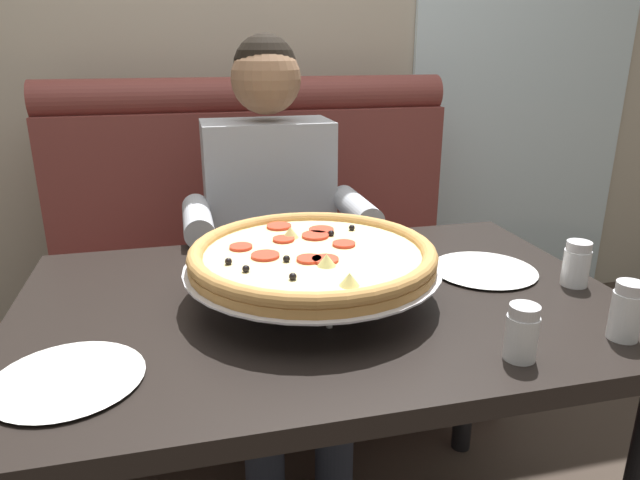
{
  "coord_description": "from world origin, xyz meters",
  "views": [
    {
      "loc": [
        -0.26,
        -1.05,
        1.24
      ],
      "look_at": [
        0.01,
        0.05,
        0.85
      ],
      "focal_mm": 32.04,
      "sensor_mm": 36.0,
      "label": 1
    }
  ],
  "objects_px": {
    "dining_table": "(322,338)",
    "shaker_oregano": "(576,267)",
    "shaker_pepper_flakes": "(626,315)",
    "plate_near_right": "(484,268)",
    "patio_chair": "(442,171)",
    "pizza": "(312,257)",
    "shaker_parmesan": "(521,336)",
    "plate_near_left": "(67,376)",
    "booth_bench": "(265,286)",
    "diner_main": "(274,227)"
  },
  "relations": [
    {
      "from": "dining_table",
      "to": "shaker_oregano",
      "type": "bearing_deg",
      "value": -6.88
    },
    {
      "from": "dining_table",
      "to": "shaker_oregano",
      "type": "height_order",
      "value": "shaker_oregano"
    },
    {
      "from": "shaker_oregano",
      "to": "shaker_pepper_flakes",
      "type": "height_order",
      "value": "shaker_pepper_flakes"
    },
    {
      "from": "plate_near_right",
      "to": "patio_chair",
      "type": "height_order",
      "value": "patio_chair"
    },
    {
      "from": "dining_table",
      "to": "pizza",
      "type": "relative_size",
      "value": 2.37
    },
    {
      "from": "shaker_parmesan",
      "to": "patio_chair",
      "type": "relative_size",
      "value": 0.11
    },
    {
      "from": "shaker_oregano",
      "to": "plate_near_left",
      "type": "xyz_separation_m",
      "value": [
        -1.01,
        -0.14,
        -0.03
      ]
    },
    {
      "from": "plate_near_right",
      "to": "shaker_parmesan",
      "type": "bearing_deg",
      "value": -110.6
    },
    {
      "from": "pizza",
      "to": "plate_near_left",
      "type": "xyz_separation_m",
      "value": [
        -0.44,
        -0.22,
        -0.08
      ]
    },
    {
      "from": "shaker_pepper_flakes",
      "to": "shaker_parmesan",
      "type": "xyz_separation_m",
      "value": [
        -0.22,
        -0.02,
        -0.0
      ]
    },
    {
      "from": "pizza",
      "to": "plate_near_left",
      "type": "height_order",
      "value": "pizza"
    },
    {
      "from": "dining_table",
      "to": "shaker_parmesan",
      "type": "xyz_separation_m",
      "value": [
        0.26,
        -0.32,
        0.14
      ]
    },
    {
      "from": "dining_table",
      "to": "plate_near_right",
      "type": "bearing_deg",
      "value": 7.08
    },
    {
      "from": "pizza",
      "to": "shaker_pepper_flakes",
      "type": "xyz_separation_m",
      "value": [
        0.5,
        -0.3,
        -0.05
      ]
    },
    {
      "from": "pizza",
      "to": "shaker_pepper_flakes",
      "type": "relative_size",
      "value": 4.86
    },
    {
      "from": "booth_bench",
      "to": "shaker_parmesan",
      "type": "relative_size",
      "value": 15.55
    },
    {
      "from": "booth_bench",
      "to": "pizza",
      "type": "height_order",
      "value": "booth_bench"
    },
    {
      "from": "booth_bench",
      "to": "pizza",
      "type": "distance_m",
      "value": 0.97
    },
    {
      "from": "shaker_pepper_flakes",
      "to": "plate_near_left",
      "type": "height_order",
      "value": "shaker_pepper_flakes"
    },
    {
      "from": "booth_bench",
      "to": "patio_chair",
      "type": "bearing_deg",
      "value": 43.01
    },
    {
      "from": "pizza",
      "to": "diner_main",
      "type": "bearing_deg",
      "value": 88.42
    },
    {
      "from": "patio_chair",
      "to": "dining_table",
      "type": "bearing_deg",
      "value": -121.5
    },
    {
      "from": "booth_bench",
      "to": "shaker_oregano",
      "type": "relative_size",
      "value": 15.12
    },
    {
      "from": "dining_table",
      "to": "plate_near_right",
      "type": "relative_size",
      "value": 5.14
    },
    {
      "from": "shaker_pepper_flakes",
      "to": "pizza",
      "type": "bearing_deg",
      "value": 148.78
    },
    {
      "from": "shaker_parmesan",
      "to": "plate_near_right",
      "type": "relative_size",
      "value": 0.4
    },
    {
      "from": "diner_main",
      "to": "plate_near_left",
      "type": "bearing_deg",
      "value": -119.25
    },
    {
      "from": "plate_near_left",
      "to": "booth_bench",
      "type": "bearing_deg",
      "value": 66.97
    },
    {
      "from": "plate_near_left",
      "to": "patio_chair",
      "type": "height_order",
      "value": "patio_chair"
    },
    {
      "from": "booth_bench",
      "to": "patio_chair",
      "type": "xyz_separation_m",
      "value": [
        1.25,
        1.17,
        0.13
      ]
    },
    {
      "from": "shaker_oregano",
      "to": "shaker_parmesan",
      "type": "distance_m",
      "value": 0.38
    },
    {
      "from": "shaker_oregano",
      "to": "shaker_pepper_flakes",
      "type": "distance_m",
      "value": 0.24
    },
    {
      "from": "pizza",
      "to": "plate_near_right",
      "type": "bearing_deg",
      "value": 5.98
    },
    {
      "from": "booth_bench",
      "to": "diner_main",
      "type": "xyz_separation_m",
      "value": [
        -0.0,
        -0.27,
        0.31
      ]
    },
    {
      "from": "pizza",
      "to": "plate_near_right",
      "type": "distance_m",
      "value": 0.43
    },
    {
      "from": "dining_table",
      "to": "shaker_pepper_flakes",
      "type": "bearing_deg",
      "value": -31.73
    },
    {
      "from": "shaker_parmesan",
      "to": "shaker_pepper_flakes",
      "type": "bearing_deg",
      "value": 4.81
    },
    {
      "from": "shaker_parmesan",
      "to": "plate_near_left",
      "type": "height_order",
      "value": "shaker_parmesan"
    },
    {
      "from": "shaker_pepper_flakes",
      "to": "shaker_parmesan",
      "type": "height_order",
      "value": "shaker_pepper_flakes"
    },
    {
      "from": "booth_bench",
      "to": "shaker_parmesan",
      "type": "bearing_deg",
      "value": -77.61
    },
    {
      "from": "booth_bench",
      "to": "pizza",
      "type": "bearing_deg",
      "value": -91.26
    },
    {
      "from": "pizza",
      "to": "plate_near_left",
      "type": "distance_m",
      "value": 0.5
    },
    {
      "from": "shaker_pepper_flakes",
      "to": "plate_near_left",
      "type": "distance_m",
      "value": 0.95
    },
    {
      "from": "diner_main",
      "to": "patio_chair",
      "type": "distance_m",
      "value": 1.92
    },
    {
      "from": "dining_table",
      "to": "pizza",
      "type": "height_order",
      "value": "pizza"
    },
    {
      "from": "shaker_oregano",
      "to": "plate_near_right",
      "type": "xyz_separation_m",
      "value": [
        -0.15,
        0.12,
        -0.03
      ]
    },
    {
      "from": "booth_bench",
      "to": "shaker_oregano",
      "type": "height_order",
      "value": "booth_bench"
    },
    {
      "from": "shaker_oregano",
      "to": "shaker_parmesan",
      "type": "bearing_deg",
      "value": -139.37
    },
    {
      "from": "booth_bench",
      "to": "pizza",
      "type": "relative_size",
      "value": 2.88
    },
    {
      "from": "shaker_parmesan",
      "to": "pizza",
      "type": "bearing_deg",
      "value": 131.21
    }
  ]
}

